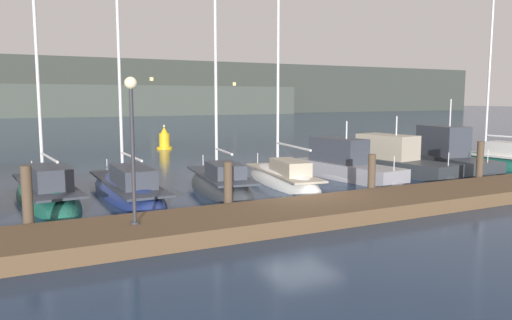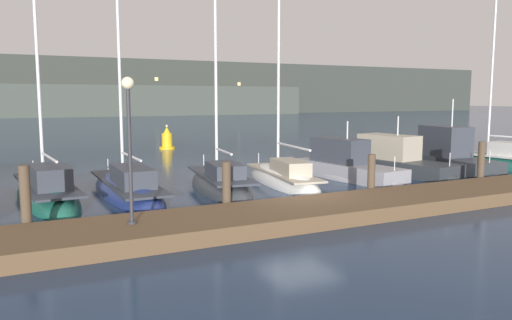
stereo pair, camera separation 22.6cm
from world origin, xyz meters
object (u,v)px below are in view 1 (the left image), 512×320
object	(u,v)px
sailboat_berth_3	(47,197)
motorboat_berth_9	(448,162)
motorboat_berth_7	(346,172)
channel_buoy	(164,140)
motorboat_berth_8	(396,167)
sailboat_berth_4	(128,192)
sailboat_berth_6	(283,182)
sailboat_berth_5	(220,187)
dock_lamppost	(132,126)
sailboat_berth_10	(496,165)

from	to	relation	value
sailboat_berth_3	motorboat_berth_9	distance (m)	19.43
motorboat_berth_7	channel_buoy	xyz separation A→B (m)	(-3.66, 16.95, 0.33)
motorboat_berth_8	sailboat_berth_4	bearing A→B (deg)	178.51
sailboat_berth_4	sailboat_berth_6	world-z (taller)	sailboat_berth_4
sailboat_berth_4	sailboat_berth_5	size ratio (longest dim) A/B	0.96
sailboat_berth_4	motorboat_berth_7	bearing A→B (deg)	-3.22
sailboat_berth_4	motorboat_berth_8	world-z (taller)	sailboat_berth_4
sailboat_berth_5	motorboat_berth_8	world-z (taller)	sailboat_berth_5
sailboat_berth_4	motorboat_berth_9	bearing A→B (deg)	-2.36
dock_lamppost	sailboat_berth_3	bearing A→B (deg)	104.14
sailboat_berth_3	sailboat_berth_10	xyz separation A→B (m)	(22.44, -1.40, 0.01)
sailboat_berth_10	dock_lamppost	size ratio (longest dim) A/B	3.14
channel_buoy	dock_lamppost	size ratio (longest dim) A/B	0.47
channel_buoy	motorboat_berth_7	bearing A→B (deg)	-77.83
sailboat_berth_3	sailboat_berth_10	distance (m)	22.48
sailboat_berth_5	motorboat_berth_9	xyz separation A→B (m)	(12.93, -0.00, 0.32)
sailboat_berth_6	motorboat_berth_9	distance (m)	9.94
sailboat_berth_5	sailboat_berth_6	bearing A→B (deg)	1.96
channel_buoy	sailboat_berth_3	bearing A→B (deg)	-119.65
sailboat_berth_6	motorboat_berth_8	world-z (taller)	sailboat_berth_6
sailboat_berth_10	dock_lamppost	bearing A→B (deg)	-166.08
sailboat_berth_10	sailboat_berth_3	bearing A→B (deg)	176.44
motorboat_berth_9	channel_buoy	distance (m)	19.87
motorboat_berth_7	channel_buoy	size ratio (longest dim) A/B	3.76
motorboat_berth_8	sailboat_berth_10	xyz separation A→B (m)	(6.30, -0.91, -0.15)
motorboat_berth_9	channel_buoy	world-z (taller)	motorboat_berth_9
channel_buoy	dock_lamppost	distance (m)	24.14
sailboat_berth_5	sailboat_berth_10	bearing A→B (deg)	-2.05
motorboat_berth_7	motorboat_berth_9	distance (m)	6.51
motorboat_berth_8	dock_lamppost	world-z (taller)	dock_lamppost
channel_buoy	dock_lamppost	xyz separation A→B (m)	(-7.60, -22.79, 2.37)
sailboat_berth_5	motorboat_berth_7	distance (m)	6.42
motorboat_berth_8	channel_buoy	xyz separation A→B (m)	(-6.89, 16.73, 0.35)
sailboat_berth_6	sailboat_berth_4	bearing A→B (deg)	175.00
sailboat_berth_6	dock_lamppost	world-z (taller)	sailboat_berth_6
sailboat_berth_4	sailboat_berth_5	distance (m)	3.67
sailboat_berth_3	sailboat_berth_6	size ratio (longest dim) A/B	1.23
sailboat_berth_3	motorboat_berth_7	xyz separation A→B (m)	(12.90, -0.71, 0.18)
channel_buoy	sailboat_berth_4	bearing A→B (deg)	-111.22
motorboat_berth_7	dock_lamppost	distance (m)	12.96
sailboat_berth_10	sailboat_berth_5	bearing A→B (deg)	177.95
sailboat_berth_3	dock_lamppost	world-z (taller)	sailboat_berth_3
sailboat_berth_5	dock_lamppost	bearing A→B (deg)	-130.21
sailboat_berth_3	dock_lamppost	xyz separation A→B (m)	(1.65, -6.55, 2.88)
sailboat_berth_3	sailboat_berth_6	bearing A→B (deg)	-4.36
sailboat_berth_4	motorboat_berth_8	distance (m)	13.26
sailboat_berth_6	dock_lamppost	bearing A→B (deg)	-143.36
sailboat_berth_3	motorboat_berth_8	bearing A→B (deg)	-1.74
sailboat_berth_4	dock_lamppost	size ratio (longest dim) A/B	2.72
sailboat_berth_3	motorboat_berth_9	world-z (taller)	sailboat_berth_3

